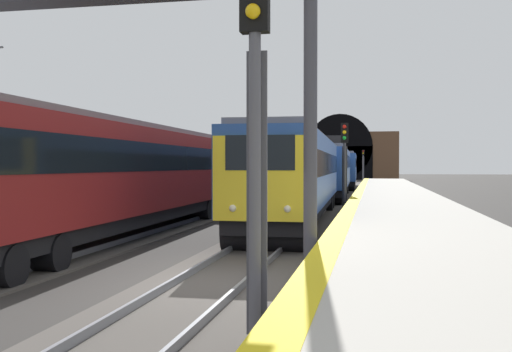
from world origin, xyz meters
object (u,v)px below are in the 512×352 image
Objects in this scene: train_adjacent_platform at (248,169)px; railway_signal_far at (363,163)px; railway_signal_near at (255,133)px; overhead_signal_gantry at (100,37)px; train_main_approaching at (330,169)px; railway_signal_mid at (344,158)px.

train_adjacent_platform is 12.60× the size of railway_signal_far.
train_adjacent_platform is 12.02× the size of railway_signal_near.
train_adjacent_platform is 27.64m from overhead_signal_gantry.
train_main_approaching is at bearing -177.34° from railway_signal_near.
railway_signal_mid is 55.55m from railway_signal_far.
railway_signal_mid is 20.34m from overhead_signal_gantry.
railway_signal_near is 1.05× the size of railway_signal_far.
railway_signal_mid is (-7.62, -6.93, 0.65)m from train_adjacent_platform.
railway_signal_near is (-31.66, -6.93, 0.68)m from train_adjacent_platform.
train_adjacent_platform is at bearing -44.73° from train_main_approaching.
train_main_approaching is at bearing -2.33° from railway_signal_far.
railway_signal_near is 0.53× the size of overhead_signal_gantry.
train_main_approaching is 6.19× the size of overhead_signal_gantry.
railway_signal_far is (47.93, -6.93, 0.56)m from train_adjacent_platform.
railway_signal_far is at bearing 176.21° from train_main_approaching.
railway_signal_far is 75.45m from overhead_signal_gantry.
overhead_signal_gantry is at bearing -3.29° from railway_signal_far.
railway_signal_far is 0.50× the size of overhead_signal_gantry.
railway_signal_mid is (-13.14, -1.73, 0.68)m from train_main_approaching.
railway_signal_near is 79.60m from railway_signal_far.
railway_signal_mid is 1.00× the size of railway_signal_far.
railway_signal_far is (79.60, 0.00, -0.12)m from railway_signal_near.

